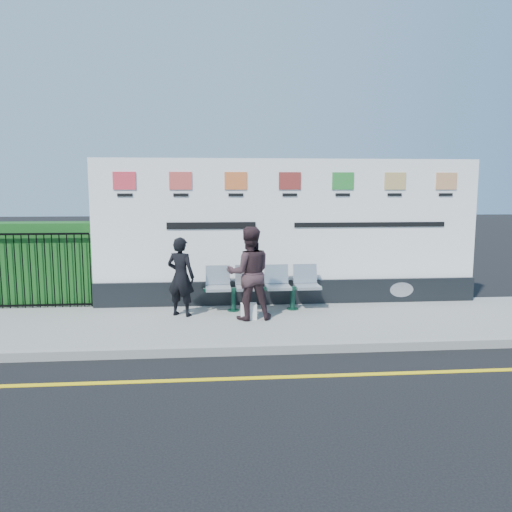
# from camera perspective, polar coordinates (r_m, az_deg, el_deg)

# --- Properties ---
(ground) EXTENTS (80.00, 80.00, 0.00)m
(ground) POSITION_cam_1_polar(r_m,az_deg,el_deg) (6.93, 4.39, -13.62)
(ground) COLOR black
(pavement) EXTENTS (14.00, 3.00, 0.12)m
(pavement) POSITION_cam_1_polar(r_m,az_deg,el_deg) (9.26, 1.87, -7.67)
(pavement) COLOR gray
(pavement) RESTS_ON ground
(kerb) EXTENTS (14.00, 0.18, 0.14)m
(kerb) POSITION_cam_1_polar(r_m,az_deg,el_deg) (7.83, 3.19, -10.50)
(kerb) COLOR gray
(kerb) RESTS_ON ground
(yellow_line) EXTENTS (14.00, 0.10, 0.01)m
(yellow_line) POSITION_cam_1_polar(r_m,az_deg,el_deg) (6.92, 4.39, -13.59)
(yellow_line) COLOR yellow
(yellow_line) RESTS_ON ground
(billboard) EXTENTS (8.00, 0.30, 3.00)m
(billboard) POSITION_cam_1_polar(r_m,az_deg,el_deg) (10.39, 3.76, 1.65)
(billboard) COLOR black
(billboard) RESTS_ON pavement
(hedge) EXTENTS (2.35, 0.70, 1.70)m
(hedge) POSITION_cam_1_polar(r_m,az_deg,el_deg) (11.33, -22.93, -0.73)
(hedge) COLOR #19531B
(hedge) RESTS_ON pavement
(railing) EXTENTS (2.05, 0.06, 1.54)m
(railing) POSITION_cam_1_polar(r_m,az_deg,el_deg) (10.92, -23.63, -1.50)
(railing) COLOR black
(railing) RESTS_ON pavement
(bench) EXTENTS (2.27, 0.62, 0.48)m
(bench) POSITION_cam_1_polar(r_m,az_deg,el_deg) (9.91, 0.83, -4.83)
(bench) COLOR #ADB0B6
(bench) RESTS_ON pavement
(woman_left) EXTENTS (0.65, 0.55, 1.50)m
(woman_left) POSITION_cam_1_polar(r_m,az_deg,el_deg) (9.50, -8.59, -2.35)
(woman_left) COLOR black
(woman_left) RESTS_ON pavement
(woman_right) EXTENTS (0.88, 0.71, 1.72)m
(woman_right) POSITION_cam_1_polar(r_m,az_deg,el_deg) (9.13, -0.79, -1.98)
(woman_right) COLOR #362327
(woman_right) RESTS_ON pavement
(handbag_brown) EXTENTS (0.29, 0.19, 0.21)m
(handbag_brown) POSITION_cam_1_polar(r_m,az_deg,el_deg) (9.81, -0.89, -2.89)
(handbag_brown) COLOR black
(handbag_brown) RESTS_ON bench
(carrier_bag_white) EXTENTS (0.29, 0.18, 0.29)m
(carrier_bag_white) POSITION_cam_1_polar(r_m,az_deg,el_deg) (9.27, -0.84, -6.33)
(carrier_bag_white) COLOR white
(carrier_bag_white) RESTS_ON pavement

